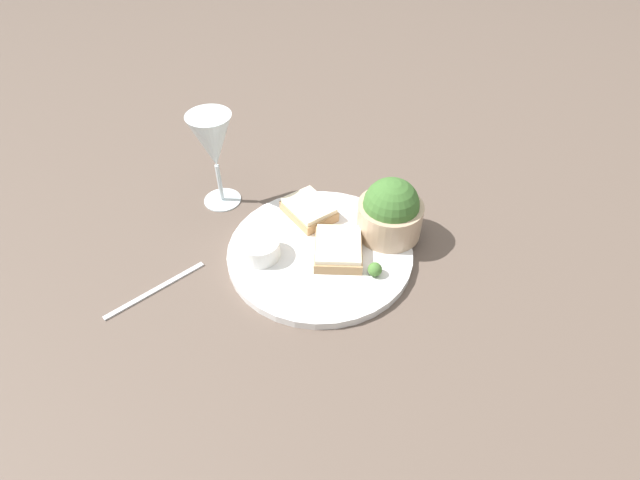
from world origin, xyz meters
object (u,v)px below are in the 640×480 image
(sauce_ramekin, at_px, (260,246))
(cheese_toast_far, at_px, (309,210))
(fork, at_px, (155,289))
(wine_glass, at_px, (213,144))
(cheese_toast_near, at_px, (338,249))
(salad_bowl, at_px, (390,212))

(sauce_ramekin, bearing_deg, cheese_toast_far, 132.03)
(sauce_ramekin, distance_m, fork, 0.17)
(sauce_ramekin, xyz_separation_m, wine_glass, (-0.16, -0.06, 0.09))
(sauce_ramekin, relative_size, wine_glass, 0.36)
(cheese_toast_near, xyz_separation_m, fork, (0.02, -0.29, -0.02))
(cheese_toast_near, xyz_separation_m, cheese_toast_far, (-0.10, -0.03, 0.00))
(salad_bowl, xyz_separation_m, wine_glass, (-0.14, -0.28, 0.06))
(cheese_toast_far, relative_size, wine_glass, 0.61)
(wine_glass, distance_m, fork, 0.26)
(cheese_toast_far, bearing_deg, salad_bowl, 63.57)
(salad_bowl, height_order, wine_glass, wine_glass)
(fork, bearing_deg, cheese_toast_near, 94.15)
(fork, bearing_deg, cheese_toast_far, 115.81)
(cheese_toast_near, height_order, fork, cheese_toast_near)
(wine_glass, bearing_deg, fork, -27.08)
(salad_bowl, xyz_separation_m, sauce_ramekin, (0.02, -0.22, -0.03))
(salad_bowl, relative_size, cheese_toast_far, 1.00)
(salad_bowl, relative_size, sauce_ramekin, 1.69)
(salad_bowl, bearing_deg, cheese_toast_far, -116.43)
(fork, bearing_deg, sauce_ramekin, 104.34)
(sauce_ramekin, height_order, fork, sauce_ramekin)
(salad_bowl, bearing_deg, sauce_ramekin, -85.05)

